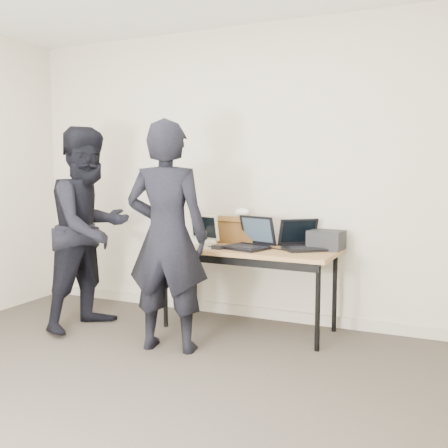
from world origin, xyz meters
The scene contains 13 objects.
room centered at (0.00, 0.00, 1.35)m, with size 4.60×4.60×2.80m.
desk centered at (0.21, 1.88, 0.66)m, with size 1.53×0.72×0.72m.
laptop_beige centered at (-0.29, 1.85, 0.77)m, with size 0.41×0.41×0.27m.
laptop_center centered at (0.23, 1.86, 0.78)m, with size 0.44×0.44×0.27m.
laptop_right centered at (0.66, 2.00, 0.78)m, with size 0.47×0.47×0.25m.
leather_satchel centered at (0.03, 2.10, 0.85)m, with size 0.38×0.22×0.25m.
tissue centered at (0.06, 2.11, 1.00)m, with size 0.13×0.10×0.08m, color white.
equipment_box centered at (0.84, 2.07, 0.80)m, with size 0.28×0.24×0.16m, color black.
power_brick centered at (-0.01, 1.71, 0.74)m, with size 0.09×0.06×0.03m, color black.
cables centered at (0.26, 1.88, 0.72)m, with size 1.15×0.43×0.01m.
person_typist centered at (-0.19, 1.17, 0.88)m, with size 0.64×0.42×1.76m, color black.
person_observer centered at (-1.08, 1.39, 0.88)m, with size 0.85×0.67×1.76m, color black.
baseboard centered at (0.00, 2.23, 0.05)m, with size 4.50×0.03×0.10m, color #BDB09C.
Camera 1 is at (1.72, -2.11, 1.38)m, focal length 40.00 mm.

